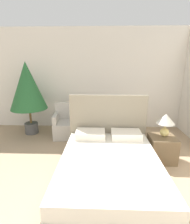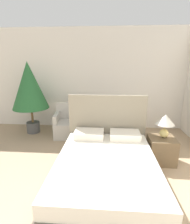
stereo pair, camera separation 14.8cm
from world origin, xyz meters
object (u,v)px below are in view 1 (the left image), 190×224
object	(u,v)px
potted_palm	(27,87)
bed	(109,165)
table_lamp	(166,121)
armchair_near_window_left	(67,126)
side_table	(85,129)
armchair_near_window_right	(103,127)
nightstand	(162,149)

from	to	relation	value
potted_palm	bed	bearing A→B (deg)	-43.26
potted_palm	table_lamp	xyz separation A→B (m)	(3.23, -1.30, -0.47)
armchair_near_window_left	side_table	xyz separation A→B (m)	(0.48, -0.07, -0.05)
bed	table_lamp	xyz separation A→B (m)	(1.12, 0.69, 0.56)
potted_palm	side_table	bearing A→B (deg)	-8.81
table_lamp	armchair_near_window_left	bearing A→B (deg)	152.56
armchair_near_window_right	table_lamp	size ratio (longest dim) A/B	1.90
table_lamp	side_table	size ratio (longest dim) A/B	1.03
armchair_near_window_left	nightstand	size ratio (longest dim) A/B	1.70
armchair_near_window_right	nightstand	distance (m)	1.66
bed	side_table	world-z (taller)	bed
armchair_near_window_right	potted_palm	distance (m)	2.27
armchair_near_window_left	table_lamp	distance (m)	2.52
armchair_near_window_right	bed	bearing A→B (deg)	-85.74
armchair_near_window_right	table_lamp	world-z (taller)	table_lamp
potted_palm	side_table	world-z (taller)	potted_palm
armchair_near_window_right	side_table	world-z (taller)	armchair_near_window_right
bed	armchair_near_window_right	size ratio (longest dim) A/B	2.41
side_table	armchair_near_window_right	bearing A→B (deg)	8.06
potted_palm	nightstand	bearing A→B (deg)	-22.59
side_table	armchair_near_window_left	bearing A→B (deg)	171.98
nightstand	side_table	distance (m)	1.99
armchair_near_window_left	armchair_near_window_right	world-z (taller)	same
side_table	bed	bearing A→B (deg)	-71.65
armchair_near_window_right	nightstand	xyz separation A→B (m)	(1.18, -1.16, -0.02)
table_lamp	side_table	xyz separation A→B (m)	(-1.70, 1.06, -0.61)
nightstand	potted_palm	bearing A→B (deg)	157.41
potted_palm	table_lamp	world-z (taller)	potted_palm
potted_palm	nightstand	distance (m)	3.62
side_table	table_lamp	bearing A→B (deg)	-32.10
side_table	nightstand	bearing A→B (deg)	-33.26
table_lamp	armchair_near_window_right	bearing A→B (deg)	136.97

